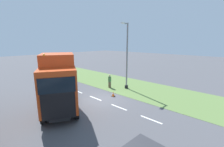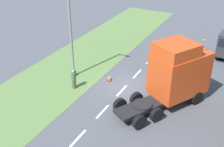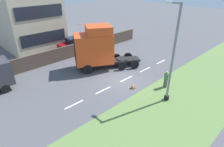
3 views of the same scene
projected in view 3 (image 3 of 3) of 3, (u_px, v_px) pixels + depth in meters
The scene contains 10 objects.
ground_plane at pixel (122, 81), 18.97m from camera, with size 120.00×120.00×0.00m, color #515156.
grass_verge at pixel (175, 107), 15.11m from camera, with size 7.00×44.00×0.01m.
lane_markings at pixel (126, 79), 19.40m from camera, with size 0.16×14.60×0.00m.
boundary_wall at pixel (72, 51), 24.38m from camera, with size 0.25×24.00×1.70m.
building_block at pixel (23, 6), 26.91m from camera, with size 11.14×7.23×12.47m.
lorry_cab at pixel (96, 48), 20.65m from camera, with size 5.73×7.40×5.02m.
parked_car at pixel (75, 44), 26.55m from camera, with size 1.96×4.80×2.01m.
lamp_post at pixel (172, 61), 14.49m from camera, with size 1.33×0.42×7.91m.
pedestrian at pixel (166, 80), 17.57m from camera, with size 0.39×0.39×1.68m.
traffic_cone_lead at pixel (133, 86), 17.60m from camera, with size 0.36×0.36×0.58m.
Camera 3 is at (-11.27, 12.15, 9.32)m, focal length 30.00 mm.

